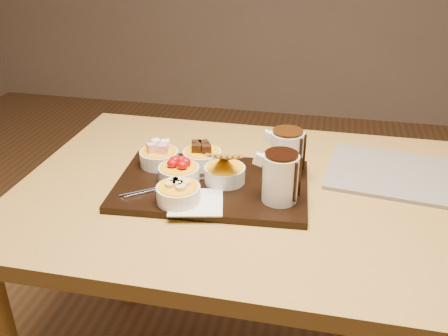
% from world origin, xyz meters
% --- Properties ---
extents(dining_table, '(1.20, 0.80, 0.75)m').
position_xyz_m(dining_table, '(0.00, 0.00, 0.65)').
color(dining_table, '#B18C41').
rests_on(dining_table, ground).
extents(serving_board, '(0.48, 0.33, 0.02)m').
position_xyz_m(serving_board, '(-0.12, -0.02, 0.76)').
color(serving_board, black).
rests_on(serving_board, dining_table).
extents(napkin, '(0.14, 0.14, 0.00)m').
position_xyz_m(napkin, '(-0.13, -0.12, 0.77)').
color(napkin, white).
rests_on(napkin, serving_board).
extents(bowl_marshmallows, '(0.10, 0.10, 0.04)m').
position_xyz_m(bowl_marshmallows, '(-0.28, 0.04, 0.79)').
color(bowl_marshmallows, silver).
rests_on(bowl_marshmallows, serving_board).
extents(bowl_cake, '(0.10, 0.10, 0.04)m').
position_xyz_m(bowl_cake, '(-0.17, 0.06, 0.79)').
color(bowl_cake, silver).
rests_on(bowl_cake, serving_board).
extents(bowl_strawberries, '(0.10, 0.10, 0.04)m').
position_xyz_m(bowl_strawberries, '(-0.20, -0.03, 0.79)').
color(bowl_strawberries, silver).
rests_on(bowl_strawberries, serving_board).
extents(bowl_biscotti, '(0.10, 0.10, 0.04)m').
position_xyz_m(bowl_biscotti, '(-0.09, -0.01, 0.79)').
color(bowl_biscotti, silver).
rests_on(bowl_biscotti, serving_board).
extents(bowl_bananas, '(0.10, 0.10, 0.04)m').
position_xyz_m(bowl_bananas, '(-0.17, -0.13, 0.79)').
color(bowl_bananas, silver).
rests_on(bowl_bananas, serving_board).
extents(pitcher_dark_chocolate, '(0.09, 0.09, 0.11)m').
position_xyz_m(pitcher_dark_chocolate, '(0.05, -0.07, 0.82)').
color(pitcher_dark_chocolate, silver).
rests_on(pitcher_dark_chocolate, serving_board).
extents(pitcher_milk_chocolate, '(0.09, 0.09, 0.11)m').
position_xyz_m(pitcher_milk_chocolate, '(0.05, 0.06, 0.82)').
color(pitcher_milk_chocolate, silver).
rests_on(pitcher_milk_chocolate, serving_board).
extents(fondue_skewers, '(0.18, 0.23, 0.01)m').
position_xyz_m(fondue_skewers, '(-0.21, -0.06, 0.77)').
color(fondue_skewers, silver).
rests_on(fondue_skewers, serving_board).
extents(newspaper, '(0.36, 0.31, 0.01)m').
position_xyz_m(newspaper, '(0.32, 0.14, 0.76)').
color(newspaper, beige).
rests_on(newspaper, dining_table).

